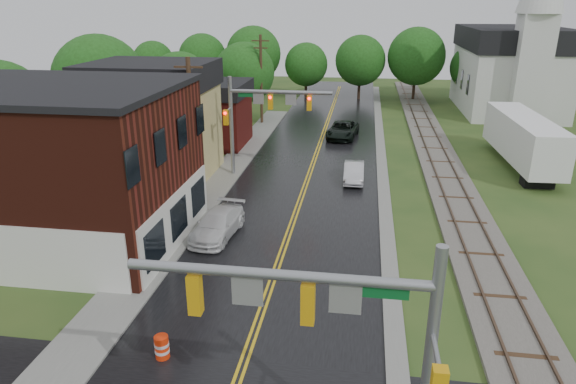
% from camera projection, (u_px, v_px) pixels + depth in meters
% --- Properties ---
extents(main_road, '(10.00, 90.00, 0.02)m').
position_uv_depth(main_road, '(312.00, 166.00, 40.21)').
color(main_road, black).
rests_on(main_road, ground).
extents(curb_right, '(0.80, 70.00, 0.12)m').
position_uv_depth(curb_right, '(381.00, 151.00, 44.09)').
color(curb_right, gray).
rests_on(curb_right, ground).
extents(sidewalk_left, '(2.40, 50.00, 0.12)m').
position_uv_depth(sidewalk_left, '(218.00, 183.00, 36.43)').
color(sidewalk_left, gray).
rests_on(sidewalk_left, ground).
extents(brick_building, '(14.30, 10.30, 8.30)m').
position_uv_depth(brick_building, '(44.00, 165.00, 26.58)').
color(brick_building, '#48190F').
rests_on(brick_building, ground).
extents(yellow_house, '(8.00, 7.00, 6.40)m').
position_uv_depth(yellow_house, '(155.00, 133.00, 36.90)').
color(yellow_house, tan).
rests_on(yellow_house, ground).
extents(darkred_building, '(7.00, 6.00, 4.40)m').
position_uv_depth(darkred_building, '(206.00, 120.00, 45.45)').
color(darkred_building, '#3F0F0C').
rests_on(darkred_building, ground).
extents(church, '(10.40, 18.40, 20.00)m').
position_uv_depth(church, '(513.00, 61.00, 57.40)').
color(church, silver).
rests_on(church, ground).
extents(railroad, '(3.20, 80.00, 0.30)m').
position_uv_depth(railroad, '(436.00, 152.00, 43.42)').
color(railroad, '#59544C').
rests_on(railroad, ground).
extents(traffic_signal_near, '(7.34, 0.30, 7.20)m').
position_uv_depth(traffic_signal_near, '(339.00, 326.00, 12.04)').
color(traffic_signal_near, gray).
rests_on(traffic_signal_near, ground).
extents(traffic_signal_far, '(7.34, 0.43, 7.20)m').
position_uv_depth(traffic_signal_far, '(260.00, 109.00, 36.17)').
color(traffic_signal_far, gray).
rests_on(traffic_signal_far, ground).
extents(utility_pole_b, '(1.80, 0.28, 9.00)m').
position_uv_depth(utility_pole_b, '(192.00, 127.00, 32.08)').
color(utility_pole_b, '#382616').
rests_on(utility_pole_b, ground).
extents(utility_pole_c, '(1.80, 0.28, 9.00)m').
position_uv_depth(utility_pole_c, '(261.00, 78.00, 52.47)').
color(utility_pole_c, '#382616').
rests_on(utility_pole_c, ground).
extents(tree_left_a, '(6.80, 6.80, 8.67)m').
position_uv_depth(tree_left_a, '(0.00, 115.00, 33.65)').
color(tree_left_a, black).
rests_on(tree_left_a, ground).
extents(tree_left_b, '(7.60, 7.60, 9.69)m').
position_uv_depth(tree_left_b, '(101.00, 83.00, 42.43)').
color(tree_left_b, black).
rests_on(tree_left_b, ground).
extents(tree_left_c, '(6.00, 6.00, 7.65)m').
position_uv_depth(tree_left_c, '(182.00, 85.00, 49.72)').
color(tree_left_c, black).
rests_on(tree_left_c, ground).
extents(tree_left_e, '(6.40, 6.40, 8.16)m').
position_uv_depth(tree_left_e, '(246.00, 74.00, 54.48)').
color(tree_left_e, black).
rests_on(tree_left_e, ground).
extents(suv_dark, '(3.15, 5.68, 1.51)m').
position_uv_depth(suv_dark, '(343.00, 130.00, 48.15)').
color(suv_dark, black).
rests_on(suv_dark, ground).
extents(sedan_silver, '(1.44, 4.00, 1.31)m').
position_uv_depth(sedan_silver, '(354.00, 172.00, 36.58)').
color(sedan_silver, silver).
rests_on(sedan_silver, ground).
extents(pickup_white, '(2.41, 4.94, 1.38)m').
position_uv_depth(pickup_white, '(218.00, 225.00, 27.93)').
color(pickup_white, silver).
rests_on(pickup_white, ground).
extents(semi_trailer, '(3.17, 12.53, 3.91)m').
position_uv_depth(semi_trailer, '(523.00, 138.00, 39.17)').
color(semi_trailer, black).
rests_on(semi_trailer, ground).
extents(construction_barrel, '(0.66, 0.66, 0.91)m').
position_uv_depth(construction_barrel, '(162.00, 347.00, 18.42)').
color(construction_barrel, '#F22E0A').
rests_on(construction_barrel, ground).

